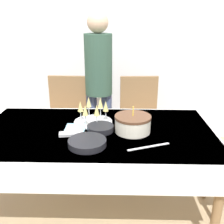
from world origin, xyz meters
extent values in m
plane|color=tan|center=(0.00, 0.00, 0.00)|extent=(12.00, 12.00, 0.00)
cube|color=silver|center=(0.00, 1.47, 1.35)|extent=(8.00, 0.05, 2.70)
cube|color=white|center=(0.00, 0.00, 0.72)|extent=(1.74, 0.93, 0.03)
cube|color=white|center=(0.00, 0.00, 0.63)|extent=(1.77, 0.96, 0.21)
cylinder|color=olive|center=(0.81, -0.40, 0.35)|extent=(0.06, 0.06, 0.71)
cylinder|color=olive|center=(-0.81, 0.40, 0.35)|extent=(0.06, 0.06, 0.71)
cylinder|color=olive|center=(0.81, 0.40, 0.35)|extent=(0.06, 0.06, 0.71)
cube|color=olive|center=(-0.39, 0.71, 0.43)|extent=(0.44, 0.44, 0.04)
cube|color=olive|center=(-0.38, 0.91, 0.70)|extent=(0.40, 0.05, 0.50)
cylinder|color=olive|center=(-0.22, 0.53, 0.20)|extent=(0.04, 0.04, 0.41)
cylinder|color=olive|center=(-0.58, 0.54, 0.20)|extent=(0.04, 0.04, 0.41)
cylinder|color=olive|center=(-0.20, 0.89, 0.20)|extent=(0.04, 0.04, 0.41)
cylinder|color=olive|center=(-0.56, 0.90, 0.20)|extent=(0.04, 0.04, 0.41)
cube|color=olive|center=(0.39, 0.71, 0.43)|extent=(0.44, 0.44, 0.04)
cube|color=olive|center=(0.38, 0.91, 0.70)|extent=(0.40, 0.06, 0.50)
cylinder|color=olive|center=(0.58, 0.54, 0.20)|extent=(0.04, 0.04, 0.41)
cylinder|color=olive|center=(0.22, 0.53, 0.20)|extent=(0.04, 0.04, 0.41)
cylinder|color=olive|center=(0.56, 0.90, 0.20)|extent=(0.04, 0.04, 0.41)
cylinder|color=olive|center=(0.20, 0.89, 0.20)|extent=(0.04, 0.04, 0.41)
cylinder|color=olive|center=(0.94, -0.18, 0.20)|extent=(0.04, 0.04, 0.41)
cylinder|color=olive|center=(0.94, 0.18, 0.20)|extent=(0.04, 0.04, 0.41)
cylinder|color=silver|center=(0.27, -0.02, 0.79)|extent=(0.26, 0.26, 0.11)
cylinder|color=brown|center=(0.27, -0.02, 0.85)|extent=(0.27, 0.27, 0.02)
cylinder|color=yellow|center=(0.27, -0.02, 0.89)|extent=(0.01, 0.01, 0.06)
sphere|color=#F9CC4C|center=(0.27, -0.02, 0.93)|extent=(0.01, 0.01, 0.01)
cylinder|color=silver|center=(-0.04, 0.16, 0.74)|extent=(0.31, 0.31, 0.01)
cylinder|color=silver|center=(0.06, 0.16, 0.75)|extent=(0.05, 0.05, 0.00)
cylinder|color=silver|center=(0.06, 0.16, 0.79)|extent=(0.01, 0.01, 0.08)
cone|color=#E0CC72|center=(0.06, 0.16, 0.88)|extent=(0.04, 0.04, 0.08)
cylinder|color=silver|center=(0.02, 0.24, 0.75)|extent=(0.05, 0.05, 0.00)
cylinder|color=silver|center=(0.02, 0.24, 0.79)|extent=(0.01, 0.01, 0.08)
cone|color=#E0CC72|center=(0.02, 0.24, 0.88)|extent=(0.04, 0.04, 0.08)
cylinder|color=silver|center=(-0.08, 0.26, 0.75)|extent=(0.05, 0.05, 0.00)
cylinder|color=silver|center=(-0.08, 0.26, 0.79)|extent=(0.01, 0.01, 0.08)
cone|color=#E0CC72|center=(-0.08, 0.26, 0.88)|extent=(0.04, 0.04, 0.08)
cylinder|color=silver|center=(-0.14, 0.15, 0.75)|extent=(0.05, 0.05, 0.00)
cylinder|color=silver|center=(-0.14, 0.15, 0.79)|extent=(0.01, 0.01, 0.08)
cone|color=#E0CC72|center=(-0.14, 0.15, 0.88)|extent=(0.04, 0.04, 0.08)
cylinder|color=silver|center=(-0.09, 0.06, 0.75)|extent=(0.05, 0.05, 0.00)
cylinder|color=silver|center=(-0.09, 0.06, 0.79)|extent=(0.01, 0.01, 0.08)
cone|color=#E0CC72|center=(-0.09, 0.06, 0.88)|extent=(0.04, 0.04, 0.08)
cylinder|color=silver|center=(0.00, 0.06, 0.75)|extent=(0.05, 0.05, 0.00)
cylinder|color=silver|center=(0.00, 0.06, 0.79)|extent=(0.01, 0.01, 0.08)
cone|color=#E0CC72|center=(0.00, 0.06, 0.88)|extent=(0.04, 0.04, 0.08)
cylinder|color=black|center=(-0.04, -0.25, 0.74)|extent=(0.25, 0.25, 0.01)
cylinder|color=black|center=(-0.04, -0.25, 0.75)|extent=(0.25, 0.25, 0.01)
cylinder|color=black|center=(-0.04, -0.25, 0.76)|extent=(0.25, 0.25, 0.01)
cylinder|color=black|center=(-0.04, -0.25, 0.76)|extent=(0.25, 0.25, 0.01)
cylinder|color=black|center=(-0.04, -0.25, 0.77)|extent=(0.25, 0.25, 0.01)
cylinder|color=black|center=(-0.04, -0.25, 0.78)|extent=(0.25, 0.25, 0.01)
cylinder|color=black|center=(0.03, -0.01, 0.74)|extent=(0.20, 0.20, 0.01)
cylinder|color=black|center=(0.03, -0.01, 0.75)|extent=(0.20, 0.20, 0.01)
cylinder|color=black|center=(0.03, -0.01, 0.76)|extent=(0.20, 0.20, 0.01)
cylinder|color=black|center=(0.03, -0.01, 0.76)|extent=(0.20, 0.20, 0.01)
cylinder|color=black|center=(0.03, -0.01, 0.77)|extent=(0.20, 0.20, 0.01)
cylinder|color=black|center=(0.03, -0.01, 0.78)|extent=(0.20, 0.20, 0.01)
cube|color=silver|center=(0.36, -0.26, 0.74)|extent=(0.29, 0.12, 0.00)
cube|color=silver|center=(-0.17, -0.09, 0.75)|extent=(0.18, 0.08, 0.02)
cube|color=#8CC6E0|center=(-0.16, 0.02, 0.74)|extent=(0.15, 0.15, 0.01)
cylinder|color=#3F4C72|center=(-0.12, 0.85, 0.38)|extent=(0.11, 0.11, 0.77)
cylinder|color=#3F4C72|center=(0.04, 0.85, 0.38)|extent=(0.11, 0.11, 0.77)
cylinder|color=#335142|center=(-0.04, 0.85, 1.07)|extent=(0.28, 0.28, 0.61)
sphere|color=#D8B293|center=(-0.04, 0.85, 1.48)|extent=(0.21, 0.21, 0.21)
camera|label=1|loc=(0.16, -1.79, 1.56)|focal=42.00mm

